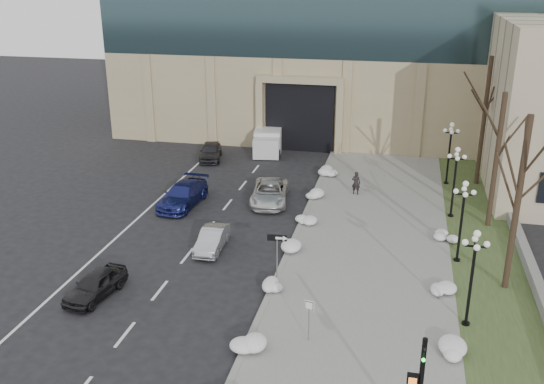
{
  "coord_description": "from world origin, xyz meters",
  "views": [
    {
      "loc": [
        4.86,
        -18.96,
        15.31
      ],
      "look_at": [
        -2.02,
        11.95,
        3.5
      ],
      "focal_mm": 40.0,
      "sensor_mm": 36.0,
      "label": 1
    }
  ],
  "objects_px": {
    "car_b": "(212,239)",
    "car_d": "(270,192)",
    "pedestrian": "(356,183)",
    "keep_sign": "(309,312)",
    "car_a": "(95,285)",
    "car_e": "(211,151)",
    "lamppost_c": "(455,173)",
    "lamppost_b": "(463,211)",
    "one_way_sign": "(280,244)",
    "lamppost_a": "(473,266)",
    "lamppost_d": "(450,145)",
    "car_c": "(183,195)",
    "box_truck": "(269,139)"
  },
  "relations": [
    {
      "from": "one_way_sign",
      "to": "car_b",
      "type": "bearing_deg",
      "value": 139.89
    },
    {
      "from": "car_a",
      "to": "lamppost_c",
      "type": "relative_size",
      "value": 0.8
    },
    {
      "from": "one_way_sign",
      "to": "lamppost_a",
      "type": "height_order",
      "value": "lamppost_a"
    },
    {
      "from": "car_a",
      "to": "pedestrian",
      "type": "height_order",
      "value": "pedestrian"
    },
    {
      "from": "lamppost_a",
      "to": "pedestrian",
      "type": "bearing_deg",
      "value": 112.17
    },
    {
      "from": "car_c",
      "to": "keep_sign",
      "type": "height_order",
      "value": "keep_sign"
    },
    {
      "from": "car_c",
      "to": "keep_sign",
      "type": "xyz_separation_m",
      "value": [
        10.97,
        -14.09,
        0.77
      ]
    },
    {
      "from": "car_c",
      "to": "pedestrian",
      "type": "bearing_deg",
      "value": 25.28
    },
    {
      "from": "car_a",
      "to": "lamppost_a",
      "type": "xyz_separation_m",
      "value": [
        17.63,
        1.21,
        2.42
      ]
    },
    {
      "from": "box_truck",
      "to": "lamppost_d",
      "type": "bearing_deg",
      "value": -30.23
    },
    {
      "from": "car_e",
      "to": "box_truck",
      "type": "relative_size",
      "value": 0.62
    },
    {
      "from": "one_way_sign",
      "to": "keep_sign",
      "type": "xyz_separation_m",
      "value": [
        2.24,
        -4.75,
        -0.77
      ]
    },
    {
      "from": "pedestrian",
      "to": "one_way_sign",
      "type": "bearing_deg",
      "value": 87.31
    },
    {
      "from": "lamppost_c",
      "to": "lamppost_d",
      "type": "height_order",
      "value": "same"
    },
    {
      "from": "car_c",
      "to": "one_way_sign",
      "type": "xyz_separation_m",
      "value": [
        8.72,
        -9.34,
        1.54
      ]
    },
    {
      "from": "car_c",
      "to": "car_e",
      "type": "bearing_deg",
      "value": 101.65
    },
    {
      "from": "box_truck",
      "to": "one_way_sign",
      "type": "xyz_separation_m",
      "value": [
        5.98,
        -23.58,
        1.3
      ]
    },
    {
      "from": "car_d",
      "to": "lamppost_d",
      "type": "height_order",
      "value": "lamppost_d"
    },
    {
      "from": "car_b",
      "to": "one_way_sign",
      "type": "relative_size",
      "value": 1.33
    },
    {
      "from": "car_b",
      "to": "lamppost_d",
      "type": "height_order",
      "value": "lamppost_d"
    },
    {
      "from": "lamppost_a",
      "to": "lamppost_d",
      "type": "height_order",
      "value": "same"
    },
    {
      "from": "car_d",
      "to": "keep_sign",
      "type": "distance_m",
      "value": 16.83
    },
    {
      "from": "car_b",
      "to": "one_way_sign",
      "type": "bearing_deg",
      "value": -37.03
    },
    {
      "from": "lamppost_b",
      "to": "one_way_sign",
      "type": "bearing_deg",
      "value": -153.07
    },
    {
      "from": "car_e",
      "to": "lamppost_d",
      "type": "xyz_separation_m",
      "value": [
        19.14,
        -2.2,
        2.36
      ]
    },
    {
      "from": "car_b",
      "to": "pedestrian",
      "type": "relative_size",
      "value": 2.23
    },
    {
      "from": "box_truck",
      "to": "lamppost_b",
      "type": "distance_m",
      "value": 24.3
    },
    {
      "from": "car_a",
      "to": "car_b",
      "type": "xyz_separation_m",
      "value": [
        3.96,
        6.35,
        -0.04
      ]
    },
    {
      "from": "car_e",
      "to": "one_way_sign",
      "type": "distance_m",
      "value": 22.27
    },
    {
      "from": "car_b",
      "to": "car_a",
      "type": "bearing_deg",
      "value": -124.51
    },
    {
      "from": "car_d",
      "to": "box_truck",
      "type": "xyz_separation_m",
      "value": [
        -2.89,
        12.39,
        0.28
      ]
    },
    {
      "from": "car_b",
      "to": "lamppost_a",
      "type": "bearing_deg",
      "value": -23.17
    },
    {
      "from": "one_way_sign",
      "to": "pedestrian",
      "type": "bearing_deg",
      "value": 73.66
    },
    {
      "from": "car_e",
      "to": "lamppost_b",
      "type": "bearing_deg",
      "value": -51.51
    },
    {
      "from": "car_c",
      "to": "lamppost_d",
      "type": "height_order",
      "value": "lamppost_d"
    },
    {
      "from": "box_truck",
      "to": "lamppost_b",
      "type": "relative_size",
      "value": 1.42
    },
    {
      "from": "lamppost_c",
      "to": "pedestrian",
      "type": "bearing_deg",
      "value": 157.11
    },
    {
      "from": "car_b",
      "to": "box_truck",
      "type": "xyz_separation_m",
      "value": [
        -1.31,
        20.38,
        0.39
      ]
    },
    {
      "from": "one_way_sign",
      "to": "lamppost_d",
      "type": "xyz_separation_m",
      "value": [
        9.0,
        17.57,
        0.78
      ]
    },
    {
      "from": "pedestrian",
      "to": "lamppost_d",
      "type": "distance_m",
      "value": 7.74
    },
    {
      "from": "car_b",
      "to": "car_d",
      "type": "xyz_separation_m",
      "value": [
        1.58,
        7.99,
        0.11
      ]
    },
    {
      "from": "pedestrian",
      "to": "keep_sign",
      "type": "height_order",
      "value": "keep_sign"
    },
    {
      "from": "pedestrian",
      "to": "keep_sign",
      "type": "bearing_deg",
      "value": 96.89
    },
    {
      "from": "lamppost_c",
      "to": "car_e",
      "type": "bearing_deg",
      "value": 155.56
    },
    {
      "from": "car_b",
      "to": "car_e",
      "type": "height_order",
      "value": "car_e"
    },
    {
      "from": "car_d",
      "to": "lamppost_d",
      "type": "distance_m",
      "value": 13.87
    },
    {
      "from": "car_b",
      "to": "lamppost_b",
      "type": "distance_m",
      "value": 13.96
    },
    {
      "from": "car_b",
      "to": "lamppost_b",
      "type": "xyz_separation_m",
      "value": [
        13.67,
        1.36,
        2.46
      ]
    },
    {
      "from": "car_a",
      "to": "car_e",
      "type": "xyz_separation_m",
      "value": [
        -1.51,
        22.91,
        0.06
      ]
    },
    {
      "from": "car_d",
      "to": "lamppost_b",
      "type": "distance_m",
      "value": 13.99
    }
  ]
}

